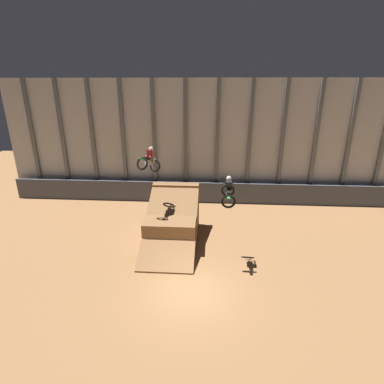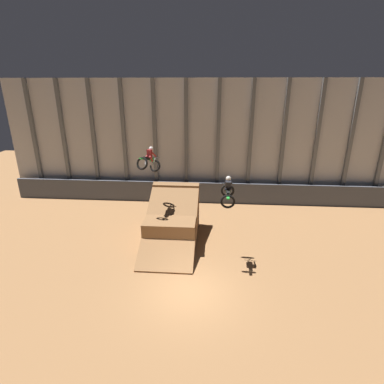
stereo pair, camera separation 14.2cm
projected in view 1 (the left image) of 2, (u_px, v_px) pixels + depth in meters
ground_plane at (191, 292)px, 14.16m from camera, size 60.00×60.00×0.00m
arena_back_wall at (202, 142)px, 24.02m from camera, size 32.00×0.40×9.74m
lower_barrier at (201, 193)px, 24.64m from camera, size 31.36×0.20×1.72m
dirt_ramp at (173, 221)px, 19.00m from camera, size 3.10×6.05×3.16m
rider_bike_left_air at (149, 161)px, 17.37m from camera, size 1.28×1.82×1.64m
rider_bike_right_air at (228, 192)px, 15.21m from camera, size 0.77×1.78×1.48m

